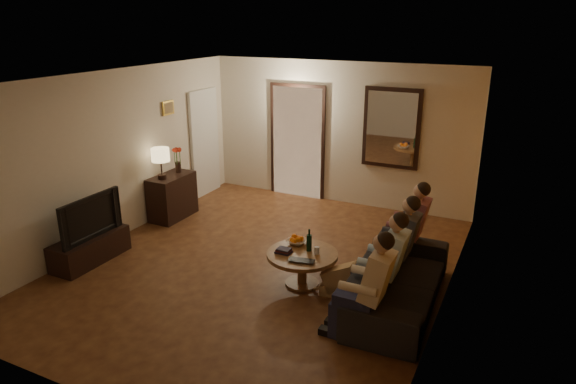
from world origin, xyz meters
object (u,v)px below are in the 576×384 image
at_px(tv, 86,216).
at_px(sofa, 400,280).
at_px(person_a, 371,292).
at_px(person_b, 386,268).
at_px(dog, 341,276).
at_px(wine_bottle, 309,240).
at_px(table_lamp, 161,163).
at_px(tv_stand, 90,249).
at_px(person_d, 411,231).
at_px(coffee_table, 302,269).
at_px(laptop, 300,262).
at_px(person_c, 399,248).
at_px(bowl, 297,242).
at_px(dresser, 172,196).

xyz_separation_m(tv, sofa, (4.27, 0.78, -0.37)).
xyz_separation_m(sofa, person_a, (-0.10, -0.90, 0.28)).
distance_m(person_b, dog, 0.69).
bearing_deg(wine_bottle, table_lamp, 164.24).
distance_m(tv_stand, dog, 3.63).
distance_m(tv_stand, sofa, 4.34).
bearing_deg(person_d, tv_stand, -158.01).
bearing_deg(tv, wine_bottle, -75.23).
height_order(tv_stand, wine_bottle, wine_bottle).
xyz_separation_m(dog, coffee_table, (-0.56, 0.07, -0.06)).
bearing_deg(laptop, wine_bottle, 87.92).
relative_size(person_c, wine_bottle, 3.87).
bearing_deg(tv_stand, person_d, 21.99).
height_order(person_b, laptop, person_b).
xyz_separation_m(bowl, wine_bottle, (0.23, -0.12, 0.12)).
xyz_separation_m(person_b, dog, (-0.60, 0.15, -0.32)).
relative_size(person_a, laptop, 3.65).
bearing_deg(sofa, dog, 100.20).
relative_size(dresser, person_b, 0.71).
height_order(tv, wine_bottle, tv).
xyz_separation_m(person_c, person_d, (0.00, 0.60, 0.00)).
xyz_separation_m(person_b, bowl, (-1.34, 0.44, -0.12)).
distance_m(person_c, dog, 0.81).
relative_size(sofa, bowl, 8.49).
height_order(coffee_table, bowl, bowl).
bearing_deg(table_lamp, person_d, 0.18).
relative_size(tv_stand, person_d, 0.96).
relative_size(table_lamp, tv, 0.51).
distance_m(person_b, person_d, 1.20).
relative_size(person_b, person_d, 1.00).
xyz_separation_m(person_d, wine_bottle, (-1.11, -0.88, 0.01)).
distance_m(person_a, wine_bottle, 1.44).
relative_size(tv_stand, laptop, 3.50).
distance_m(person_d, laptop, 1.65).
bearing_deg(sofa, laptop, 105.13).
relative_size(person_d, dog, 2.14).
relative_size(tv_stand, sofa, 0.52).
bearing_deg(person_b, laptop, -176.96).
xyz_separation_m(dresser, person_d, (4.17, -0.21, 0.22)).
distance_m(tv, wine_bottle, 3.16).
bearing_deg(table_lamp, sofa, -11.74).
bearing_deg(tv_stand, tv, 0.00).
xyz_separation_m(person_a, laptop, (-1.06, 0.54, -0.14)).
height_order(table_lamp, laptop, table_lamp).
xyz_separation_m(table_lamp, person_c, (4.17, -0.59, -0.43)).
height_order(person_c, bowl, person_c).
bearing_deg(tv, coffee_table, -76.78).
relative_size(sofa, wine_bottle, 7.10).
height_order(dog, wine_bottle, wine_bottle).
bearing_deg(tv, person_c, -75.43).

